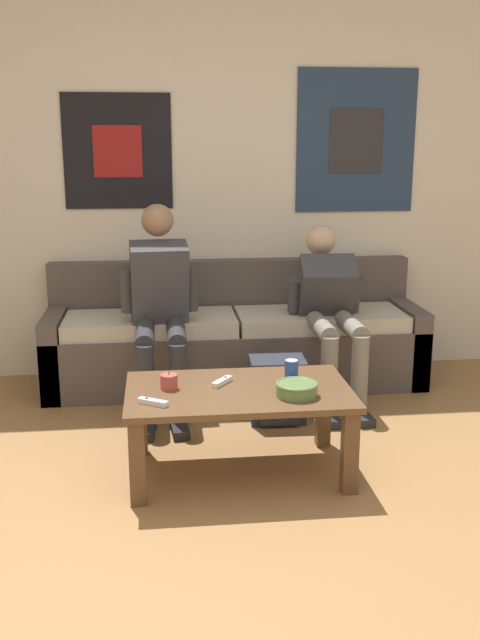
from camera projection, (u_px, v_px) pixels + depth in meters
ground_plane at (238, 578)px, 2.63m from camera, size 18.00×18.00×0.00m
wall_back at (196, 186)px, 4.76m from camera, size 10.00×0.07×2.55m
couch at (235, 341)px, 4.71m from camera, size 2.44×0.66×0.79m
coffee_table at (239, 403)px, 3.39m from camera, size 1.06×0.64×0.43m
person_seated_adult at (160, 301)px, 4.21m from camera, size 0.47×0.88×1.20m
person_seated_teen at (330, 305)px, 4.40m from camera, size 0.47×0.98×1.04m
backpack at (277, 391)px, 4.08m from camera, size 0.32×0.27×0.37m
ceramic_bowl at (297, 388)px, 3.27m from camera, size 0.20×0.20×0.06m
pillar_candle at (169, 382)px, 3.37m from camera, size 0.08×0.08×0.08m
drink_can_blue at (291, 372)px, 3.41m from camera, size 0.07×0.07×0.12m
game_controller_near_left at (153, 402)px, 3.16m from camera, size 0.14×0.10×0.03m
game_controller_near_right at (222, 382)px, 3.44m from camera, size 0.11×0.14×0.03m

